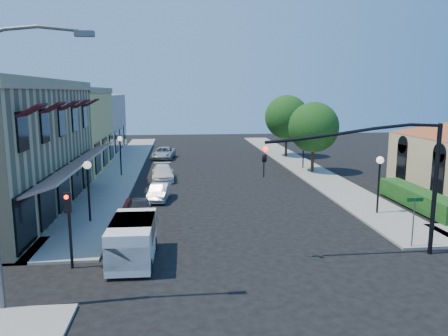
{
  "coord_description": "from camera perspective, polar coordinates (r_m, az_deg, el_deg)",
  "views": [
    {
      "loc": [
        -3.43,
        -16.54,
        7.36
      ],
      "look_at": [
        -0.59,
        10.53,
        2.6
      ],
      "focal_mm": 35.0,
      "sensor_mm": 36.0,
      "label": 1
    }
  ],
  "objects": [
    {
      "name": "yellow_stucco_building",
      "position": [
        44.36,
        -21.83,
        4.61
      ],
      "size": [
        10.0,
        12.0,
        7.6
      ],
      "primitive_type": "cube",
      "color": "tan",
      "rests_on": "ground"
    },
    {
      "name": "signal_mast_arm",
      "position": [
        20.55,
        20.98,
        0.1
      ],
      "size": [
        8.01,
        0.39,
        6.0
      ],
      "color": "black",
      "rests_on": "ground"
    },
    {
      "name": "secondary_signal",
      "position": [
        19.19,
        -19.64,
        -5.9
      ],
      "size": [
        0.28,
        0.42,
        3.32
      ],
      "color": "black",
      "rests_on": "ground"
    },
    {
      "name": "lamppost_right_near",
      "position": [
        27.67,
        19.65,
        -0.28
      ],
      "size": [
        0.44,
        0.44,
        3.57
      ],
      "color": "black",
      "rests_on": "ground"
    },
    {
      "name": "curb_red_strip",
      "position": [
        25.85,
        -13.55,
        -6.9
      ],
      "size": [
        0.25,
        10.0,
        0.06
      ],
      "primitive_type": "cube",
      "color": "maroon",
      "rests_on": "ground"
    },
    {
      "name": "sidewalk_left",
      "position": [
        44.46,
        -12.78,
        0.22
      ],
      "size": [
        3.5,
        50.0,
        0.12
      ],
      "primitive_type": "cube",
      "color": "gray",
      "rests_on": "ground"
    },
    {
      "name": "parked_car_b",
      "position": [
        30.34,
        -8.44,
        -3.13
      ],
      "size": [
        1.62,
        3.55,
        1.13
      ],
      "primitive_type": "imported",
      "rotation": [
        0.0,
        0.0,
        -0.13
      ],
      "color": "silver",
      "rests_on": "ground"
    },
    {
      "name": "street_tree_b",
      "position": [
        50.13,
        8.19,
        6.6
      ],
      "size": [
        4.94,
        4.94,
        7.02
      ],
      "color": "#302113",
      "rests_on": "ground"
    },
    {
      "name": "parked_car_a",
      "position": [
        26.18,
        -10.97,
        -5.26
      ],
      "size": [
        1.71,
        3.55,
        1.17
      ],
      "primitive_type": "imported",
      "rotation": [
        0.0,
        0.0,
        0.1
      ],
      "color": "#232225",
      "rests_on": "ground"
    },
    {
      "name": "street_tree_a",
      "position": [
        40.55,
        11.63,
        5.24
      ],
      "size": [
        4.56,
        4.56,
        6.48
      ],
      "color": "#302113",
      "rests_on": "ground"
    },
    {
      "name": "lamppost_left_far",
      "position": [
        39.14,
        -13.41,
        2.87
      ],
      "size": [
        0.44,
        0.44,
        3.57
      ],
      "color": "black",
      "rests_on": "ground"
    },
    {
      "name": "pink_stucco_building",
      "position": [
        55.99,
        -18.51,
        5.46
      ],
      "size": [
        10.0,
        12.0,
        7.0
      ],
      "primitive_type": "cube",
      "color": "#C19E92",
      "rests_on": "ground"
    },
    {
      "name": "hedge",
      "position": [
        30.58,
        23.98,
        -4.88
      ],
      "size": [
        1.4,
        8.0,
        1.1
      ],
      "primitive_type": "cube",
      "color": "#163D11",
      "rests_on": "ground"
    },
    {
      "name": "white_van",
      "position": [
        19.64,
        -11.86,
        -8.97
      ],
      "size": [
        1.9,
        4.2,
        1.85
      ],
      "color": "silver",
      "rests_on": "ground"
    },
    {
      "name": "cobra_streetlight",
      "position": [
        15.76,
        -27.21,
        1.2
      ],
      "size": [
        3.6,
        0.25,
        9.31
      ],
      "color": "#595B5E",
      "rests_on": "ground"
    },
    {
      "name": "sidewalk_right",
      "position": [
        45.79,
        9.52,
        0.61
      ],
      "size": [
        3.5,
        50.0,
        0.12
      ],
      "primitive_type": "cube",
      "color": "gray",
      "rests_on": "ground"
    },
    {
      "name": "street_name_sign",
      "position": [
        22.42,
        23.55,
        -5.55
      ],
      "size": [
        0.8,
        0.06,
        2.5
      ],
      "color": "#595B5E",
      "rests_on": "ground"
    },
    {
      "name": "parked_car_c",
      "position": [
        37.18,
        -8.0,
        -0.61
      ],
      "size": [
        1.97,
        4.41,
        1.26
      ],
      "primitive_type": "imported",
      "rotation": [
        0.0,
        0.0,
        0.05
      ],
      "color": "white",
      "rests_on": "ground"
    },
    {
      "name": "lamppost_left_near",
      "position": [
        25.48,
        -17.36,
        -0.99
      ],
      "size": [
        0.44,
        0.44,
        3.57
      ],
      "color": "black",
      "rests_on": "ground"
    },
    {
      "name": "ground",
      "position": [
        18.42,
        5.41,
        -13.67
      ],
      "size": [
        120.0,
        120.0,
        0.0
      ],
      "primitive_type": "plane",
      "color": "black",
      "rests_on": "ground"
    },
    {
      "name": "parked_car_d",
      "position": [
        49.03,
        -7.86,
        1.95
      ],
      "size": [
        2.71,
        4.85,
        1.28
      ],
      "primitive_type": "imported",
      "rotation": [
        0.0,
        0.0,
        -0.13
      ],
      "color": "#BABDC0",
      "rests_on": "ground"
    },
    {
      "name": "lamppost_right_far",
      "position": [
        42.51,
        10.37,
        3.51
      ],
      "size": [
        0.44,
        0.44,
        3.57
      ],
      "color": "black",
      "rests_on": "ground"
    }
  ]
}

